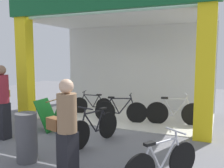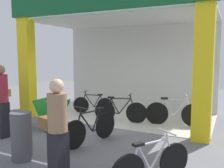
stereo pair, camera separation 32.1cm
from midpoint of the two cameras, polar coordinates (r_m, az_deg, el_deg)
name	(u,v)px [view 2 (the right image)]	position (r m, az deg, el deg)	size (l,w,h in m)	color
ground_plane	(101,127)	(7.22, -1.35, -9.73)	(19.72, 19.72, 0.00)	slate
shop_facade	(123,52)	(8.36, 3.58, 7.27)	(6.06, 3.31, 3.97)	beige
bicycle_inside_0	(120,111)	(7.59, 3.13, -6.17)	(1.58, 0.48, 0.88)	black
bicycle_inside_1	(93,105)	(8.72, -3.31, -4.75)	(1.41, 0.44, 0.79)	black
bicycle_inside_2	(175,113)	(7.50, 15.33, -6.42)	(1.65, 0.52, 0.93)	black
bicycle_parked_0	(152,164)	(4.16, 11.47, -17.64)	(0.88, 1.27, 0.83)	black
bicycle_parked_1	(91,128)	(5.84, -3.22, -10.04)	(0.53, 1.59, 0.90)	black
sandwich_board_sign	(52,115)	(6.97, -12.25, -6.90)	(0.84, 0.62, 0.85)	#197226
pedestrian_0	(0,95)	(7.93, -23.24, -2.40)	(0.59, 0.34, 1.67)	black
pedestrian_1	(57,128)	(4.13, -10.29, -9.98)	(0.65, 0.40, 1.67)	black
pedestrian_2	(2,100)	(6.63, -22.69, -3.47)	(0.36, 0.36, 1.80)	black
trash_bin	(22,136)	(5.17, -18.32, -11.29)	(0.40, 0.40, 0.94)	#4C4C51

